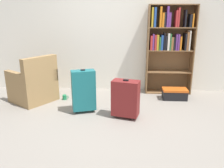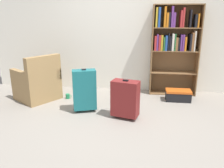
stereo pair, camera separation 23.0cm
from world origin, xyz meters
name	(u,v)px [view 1 (the left image)]	position (x,y,z in m)	size (l,w,h in m)	color
ground_plane	(113,124)	(0.00, 0.00, 0.00)	(10.16, 10.16, 0.00)	gray
back_wall	(118,30)	(0.00, 1.83, 1.30)	(5.81, 0.10, 2.60)	silver
bookshelf	(169,42)	(1.07, 1.62, 1.08)	(0.94, 0.30, 1.82)	brown
armchair	(34,85)	(-1.58, 0.92, 0.32)	(0.97, 0.97, 0.90)	#9E7A4C
mug	(65,97)	(-1.02, 1.02, 0.05)	(0.12, 0.08, 0.10)	#1E7F4C
storage_box	(175,94)	(1.17, 1.17, 0.12)	(0.48, 0.26, 0.22)	black
suitcase_dark_red	(126,98)	(0.19, 0.26, 0.34)	(0.47, 0.33, 0.65)	maroon
suitcase_teal	(84,90)	(-0.52, 0.45, 0.39)	(0.43, 0.31, 0.76)	#19666B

